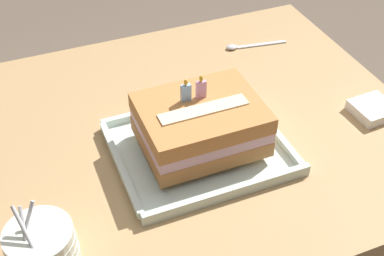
% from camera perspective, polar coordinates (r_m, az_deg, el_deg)
% --- Properties ---
extents(dining_table, '(0.95, 0.79, 0.75)m').
position_cam_1_polar(dining_table, '(1.15, -0.60, -4.57)').
color(dining_table, tan).
rests_on(dining_table, ground_plane).
extents(foil_tray, '(0.32, 0.28, 0.02)m').
position_cam_1_polar(foil_tray, '(1.01, 0.68, -2.29)').
color(foil_tray, silver).
rests_on(foil_tray, dining_table).
extents(birthday_cake, '(0.22, 0.18, 0.14)m').
position_cam_1_polar(birthday_cake, '(0.97, 0.71, 0.37)').
color(birthday_cake, '#C47E43').
rests_on(birthday_cake, foil_tray).
extents(bowl_stack, '(0.11, 0.11, 0.12)m').
position_cam_1_polar(bowl_stack, '(0.85, -16.16, -12.46)').
color(bowl_stack, silver).
rests_on(bowl_stack, dining_table).
extents(serving_spoon_near_tray, '(0.16, 0.04, 0.01)m').
position_cam_1_polar(serving_spoon_near_tray, '(1.33, 5.67, 8.94)').
color(serving_spoon_near_tray, silver).
rests_on(serving_spoon_near_tray, dining_table).
extents(napkin_pile, '(0.09, 0.09, 0.02)m').
position_cam_1_polar(napkin_pile, '(1.16, 19.24, 1.95)').
color(napkin_pile, white).
rests_on(napkin_pile, dining_table).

